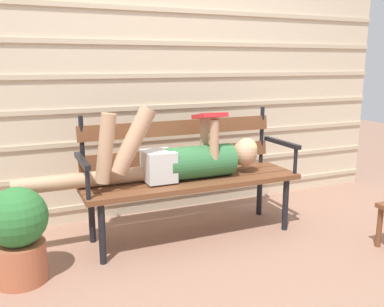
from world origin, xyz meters
TOP-DOWN VIEW (x-y plane):
  - ground_plane at (0.00, 0.00)m, footprint 12.00×12.00m
  - house_siding at (0.00, 0.76)m, footprint 4.28×0.08m
  - park_bench at (-0.00, 0.21)m, footprint 1.55×0.47m
  - reclining_person at (-0.10, 0.14)m, footprint 1.70×0.26m
  - potted_plant at (-1.16, -0.07)m, footprint 0.34×0.34m

SIDE VIEW (x-z plane):
  - ground_plane at x=0.00m, z-range 0.00..0.00m
  - potted_plant at x=-1.16m, z-range 0.02..0.58m
  - park_bench at x=0.00m, z-range 0.04..0.92m
  - reclining_person at x=-0.10m, z-range 0.31..0.85m
  - house_siding at x=0.00m, z-range 0.00..2.26m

